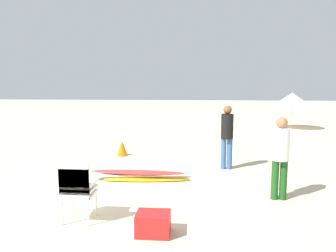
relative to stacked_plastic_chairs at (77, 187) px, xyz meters
name	(u,v)px	position (x,y,z in m)	size (l,w,h in m)	color
ground	(80,207)	(-0.21, 0.63, -0.60)	(80.00, 80.00, 0.00)	beige
stacked_plastic_chairs	(77,187)	(0.00, 0.00, 0.00)	(0.48, 0.48, 1.02)	white
surfboard_pile	(141,175)	(0.63, 2.33, -0.48)	(2.51, 0.72, 0.24)	yellow
lifeguard_near_left	(227,133)	(2.73, 3.50, 0.37)	(0.32, 0.32, 1.69)	#33598C
lifeguard_near_center	(280,153)	(3.53, 1.34, 0.32)	(0.32, 0.32, 1.62)	#194C19
beach_umbrella_left	(292,100)	(6.81, 11.57, 0.84)	(2.16, 2.16, 1.82)	beige
traffic_cone_near	(122,148)	(-0.39, 4.83, -0.36)	(0.34, 0.34, 0.48)	orange
cooler_box	(153,223)	(1.27, -0.30, -0.44)	(0.51, 0.39, 0.33)	red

